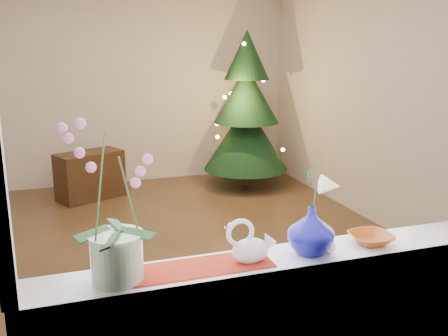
{
  "coord_description": "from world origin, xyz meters",
  "views": [
    {
      "loc": [
        -0.87,
        -4.25,
        1.84
      ],
      "look_at": [
        0.09,
        -1.4,
        1.09
      ],
      "focal_mm": 40.0,
      "sensor_mm": 36.0,
      "label": 1
    }
  ],
  "objects_px": {
    "paperweight": "(329,246)",
    "xmas_tree": "(246,110)",
    "amber_dish": "(371,239)",
    "blue_vase": "(311,227)",
    "side_table": "(90,175)",
    "orchid_pot": "(114,202)",
    "swan": "(250,241)"
  },
  "relations": [
    {
      "from": "paperweight",
      "to": "xmas_tree",
      "type": "height_order",
      "value": "xmas_tree"
    },
    {
      "from": "paperweight",
      "to": "amber_dish",
      "type": "relative_size",
      "value": 0.38
    },
    {
      "from": "blue_vase",
      "to": "paperweight",
      "type": "xyz_separation_m",
      "value": [
        0.08,
        -0.03,
        -0.09
      ]
    },
    {
      "from": "amber_dish",
      "to": "side_table",
      "type": "bearing_deg",
      "value": 103.9
    },
    {
      "from": "amber_dish",
      "to": "xmas_tree",
      "type": "height_order",
      "value": "xmas_tree"
    },
    {
      "from": "paperweight",
      "to": "orchid_pot",
      "type": "bearing_deg",
      "value": 178.07
    },
    {
      "from": "paperweight",
      "to": "xmas_tree",
      "type": "bearing_deg",
      "value": 73.82
    },
    {
      "from": "blue_vase",
      "to": "amber_dish",
      "type": "distance_m",
      "value": 0.34
    },
    {
      "from": "xmas_tree",
      "to": "orchid_pot",
      "type": "bearing_deg",
      "value": -117.44
    },
    {
      "from": "amber_dish",
      "to": "paperweight",
      "type": "bearing_deg",
      "value": -172.44
    },
    {
      "from": "paperweight",
      "to": "side_table",
      "type": "xyz_separation_m",
      "value": [
        -0.79,
        4.24,
        -0.66
      ]
    },
    {
      "from": "orchid_pot",
      "to": "paperweight",
      "type": "xyz_separation_m",
      "value": [
        0.94,
        -0.03,
        -0.3
      ]
    },
    {
      "from": "swan",
      "to": "xmas_tree",
      "type": "height_order",
      "value": "xmas_tree"
    },
    {
      "from": "amber_dish",
      "to": "side_table",
      "type": "distance_m",
      "value": 4.39
    },
    {
      "from": "amber_dish",
      "to": "xmas_tree",
      "type": "relative_size",
      "value": 0.08
    },
    {
      "from": "amber_dish",
      "to": "xmas_tree",
      "type": "xyz_separation_m",
      "value": [
        0.97,
        4.15,
        0.07
      ]
    },
    {
      "from": "swan",
      "to": "paperweight",
      "type": "bearing_deg",
      "value": -0.35
    },
    {
      "from": "orchid_pot",
      "to": "xmas_tree",
      "type": "height_order",
      "value": "xmas_tree"
    },
    {
      "from": "orchid_pot",
      "to": "blue_vase",
      "type": "relative_size",
      "value": 2.61
    },
    {
      "from": "paperweight",
      "to": "blue_vase",
      "type": "bearing_deg",
      "value": 161.88
    },
    {
      "from": "paperweight",
      "to": "side_table",
      "type": "relative_size",
      "value": 0.08
    },
    {
      "from": "swan",
      "to": "side_table",
      "type": "xyz_separation_m",
      "value": [
        -0.42,
        4.22,
        -0.73
      ]
    },
    {
      "from": "paperweight",
      "to": "side_table",
      "type": "height_order",
      "value": "paperweight"
    },
    {
      "from": "amber_dish",
      "to": "side_table",
      "type": "height_order",
      "value": "amber_dish"
    },
    {
      "from": "orchid_pot",
      "to": "blue_vase",
      "type": "bearing_deg",
      "value": -0.38
    },
    {
      "from": "orchid_pot",
      "to": "paperweight",
      "type": "bearing_deg",
      "value": -1.93
    },
    {
      "from": "orchid_pot",
      "to": "side_table",
      "type": "bearing_deg",
      "value": 88.01
    },
    {
      "from": "orchid_pot",
      "to": "amber_dish",
      "type": "bearing_deg",
      "value": 0.06
    },
    {
      "from": "swan",
      "to": "paperweight",
      "type": "relative_size",
      "value": 3.52
    },
    {
      "from": "orchid_pot",
      "to": "side_table",
      "type": "distance_m",
      "value": 4.32
    },
    {
      "from": "orchid_pot",
      "to": "paperweight",
      "type": "relative_size",
      "value": 10.17
    },
    {
      "from": "blue_vase",
      "to": "paperweight",
      "type": "height_order",
      "value": "blue_vase"
    }
  ]
}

